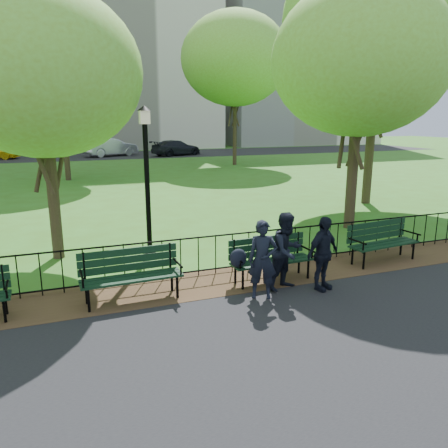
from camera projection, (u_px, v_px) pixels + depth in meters
name	position (u px, v px, depth m)	size (l,w,h in m)	color
ground	(300.00, 301.00, 8.31)	(120.00, 120.00, 0.00)	#355F19
asphalt_path	(447.00, 409.00, 5.22)	(60.00, 9.20, 0.01)	black
dirt_strip	(266.00, 275.00, 9.67)	(60.00, 1.60, 0.01)	#3B2A18
far_street	(105.00, 156.00, 40.09)	(70.00, 9.00, 0.01)	black
iron_fence	(257.00, 248.00, 10.01)	(24.06, 0.06, 1.00)	black
apartment_mid	(102.00, 11.00, 49.02)	(24.00, 15.00, 30.00)	silver
apartment_east	(289.00, 51.00, 58.02)	(20.00, 15.00, 24.00)	silver
park_bench_main	(260.00, 255.00, 9.10)	(1.94, 0.64, 1.02)	black
park_bench_left_a	(130.00, 269.00, 8.25)	(1.91, 0.65, 1.07)	black
park_bench_right_a	(381.00, 237.00, 10.49)	(1.90, 0.76, 1.05)	black
lamppost	(147.00, 177.00, 10.48)	(0.33, 0.33, 3.68)	black
tree_near_w	(42.00, 72.00, 9.87)	(4.55, 4.55, 6.34)	#2D2116
tree_near_e	(360.00, 60.00, 12.69)	(5.20, 5.20, 7.24)	#2D2116
tree_mid_e	(380.00, 18.00, 16.22)	(7.25, 7.25, 10.10)	#2D2116
tree_far_c	(59.00, 66.00, 22.98)	(6.22, 6.22, 8.68)	#2D2116
tree_far_e	(235.00, 59.00, 30.59)	(7.64, 7.64, 10.65)	#2D2116
person_left	(263.00, 260.00, 8.30)	(0.56, 0.36, 1.52)	black
person_mid	(287.00, 251.00, 8.73)	(0.77, 0.40, 1.59)	black
person_right	(323.00, 254.00, 8.69)	(0.88, 0.36, 1.51)	black
sedan_silver	(110.00, 147.00, 39.22)	(1.71, 4.91, 1.62)	#B5B7BD
sedan_dark	(176.00, 148.00, 40.05)	(1.94, 4.77, 1.38)	black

